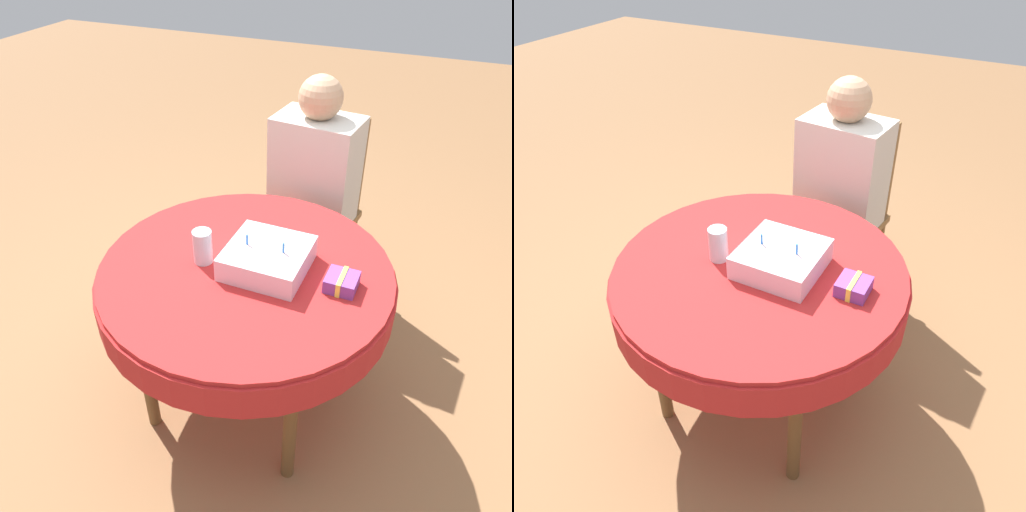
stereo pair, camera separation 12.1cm
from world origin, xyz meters
TOP-DOWN VIEW (x-y plane):
  - ground_plane at (0.00, 0.00)m, footprint 12.00×12.00m
  - dining_table at (0.00, 0.00)m, footprint 1.10×1.10m
  - chair at (0.03, 0.85)m, footprint 0.44×0.44m
  - person at (0.02, 0.76)m, footprint 0.41×0.38m
  - birthday_cake at (0.08, 0.02)m, footprint 0.29×0.29m
  - drinking_glass at (-0.16, -0.03)m, footprint 0.07×0.07m
  - gift_box at (0.35, 0.02)m, footprint 0.11×0.11m

SIDE VIEW (x-z plane):
  - ground_plane at x=0.00m, z-range 0.00..0.00m
  - chair at x=0.03m, z-range 0.04..1.00m
  - dining_table at x=0.00m, z-range 0.27..0.97m
  - person at x=0.02m, z-range 0.12..1.31m
  - gift_box at x=0.35m, z-range 0.70..0.76m
  - birthday_cake at x=0.08m, z-range 0.68..0.81m
  - drinking_glass at x=-0.16m, z-range 0.70..0.83m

